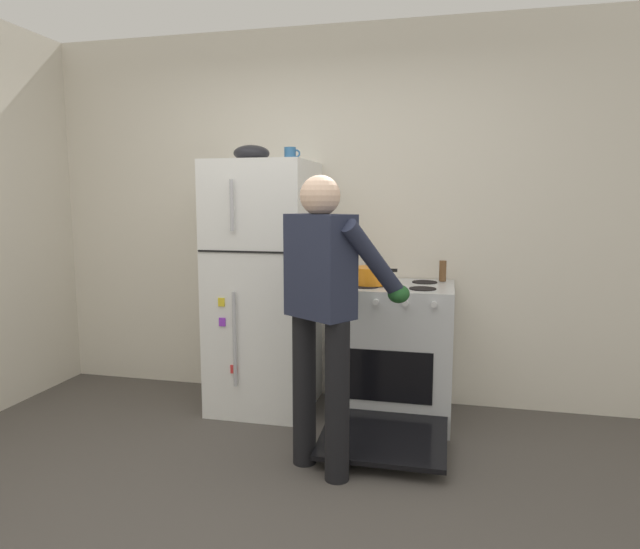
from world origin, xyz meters
The scene contains 9 objects.
ground centered at (0.00, 0.00, 0.00)m, with size 8.00×8.00×0.00m, color #4C4742.
kitchen_wall_back centered at (0.00, 1.95, 1.35)m, with size 6.00×0.10×2.70m, color silver.
refrigerator centered at (-0.37, 1.57, 0.87)m, with size 0.68×0.72×1.73m.
stove_range centered at (0.55, 1.55, 0.45)m, with size 0.76×1.22×0.92m.
person_cook centered at (0.25, 0.73, 0.96)m, with size 0.67×0.72×1.60m.
red_pot centered at (0.39, 1.52, 0.98)m, with size 0.34×0.24×0.11m.
coffee_mug centered at (-0.19, 1.62, 1.78)m, with size 0.11×0.08×0.10m.
pepper_mill centered at (0.85, 1.77, 0.99)m, with size 0.05×0.05×0.14m, color brown.
mixing_bowl centered at (-0.45, 1.57, 1.79)m, with size 0.25×0.25×0.11m, color black.
Camera 1 is at (0.88, -2.09, 1.47)m, focal length 31.15 mm.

